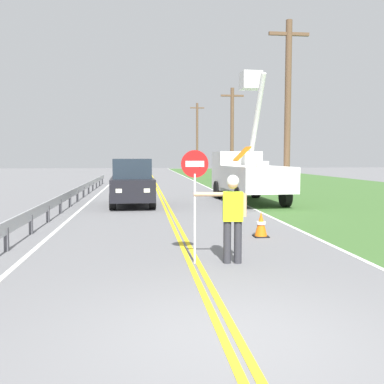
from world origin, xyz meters
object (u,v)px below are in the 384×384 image
(stop_sign_paddle, at_px, (195,181))
(traffic_cone_lead, at_px, (261,225))
(utility_pole_far, at_px, (197,137))
(utility_pole_mid, at_px, (232,134))
(oncoming_suv_nearest, at_px, (132,182))
(utility_pole_near, at_px, (288,110))
(utility_bucket_truck, at_px, (247,172))
(flagger_worker, at_px, (232,213))

(stop_sign_paddle, bearing_deg, traffic_cone_lead, 51.98)
(stop_sign_paddle, xyz_separation_m, utility_pole_far, (5.93, 47.01, 2.94))
(utility_pole_mid, relative_size, utility_pole_far, 0.84)
(oncoming_suv_nearest, xyz_separation_m, utility_pole_mid, (7.50, 14.40, 2.88))
(utility_pole_mid, xyz_separation_m, utility_pole_far, (-0.05, 21.66, 0.71))
(utility_pole_mid, height_order, utility_pole_far, utility_pole_far)
(utility_pole_near, xyz_separation_m, utility_pole_far, (0.55, 36.76, 0.39))
(oncoming_suv_nearest, bearing_deg, traffic_cone_lead, -65.78)
(utility_bucket_truck, bearing_deg, traffic_cone_lead, -101.11)
(flagger_worker, relative_size, utility_bucket_truck, 0.26)
(utility_pole_near, bearing_deg, utility_pole_far, 89.14)
(flagger_worker, distance_m, utility_bucket_truck, 12.68)
(stop_sign_paddle, distance_m, utility_pole_near, 11.85)
(oncoming_suv_nearest, relative_size, utility_pole_mid, 0.62)
(utility_bucket_truck, height_order, utility_pole_far, utility_pole_far)
(oncoming_suv_nearest, relative_size, utility_pole_far, 0.52)
(utility_bucket_truck, xyz_separation_m, utility_pole_near, (1.37, -1.91, 2.82))
(oncoming_suv_nearest, xyz_separation_m, traffic_cone_lead, (3.68, -8.18, -0.72))
(stop_sign_paddle, height_order, utility_pole_far, utility_pole_far)
(stop_sign_paddle, height_order, utility_pole_near, utility_pole_near)
(traffic_cone_lead, bearing_deg, utility_pole_mid, 80.41)
(utility_pole_far, distance_m, traffic_cone_lead, 44.61)
(stop_sign_paddle, height_order, utility_pole_mid, utility_pole_mid)
(utility_pole_near, height_order, utility_pole_far, utility_pole_far)
(utility_pole_near, xyz_separation_m, utility_pole_mid, (0.60, 15.10, -0.31))
(utility_bucket_truck, distance_m, utility_pole_far, 35.04)
(flagger_worker, relative_size, oncoming_suv_nearest, 0.39)
(utility_pole_near, bearing_deg, oncoming_suv_nearest, 174.25)
(oncoming_suv_nearest, bearing_deg, utility_pole_far, 78.33)
(utility_pole_far, bearing_deg, traffic_cone_lead, -94.87)
(utility_pole_mid, bearing_deg, utility_bucket_truck, -98.50)
(utility_bucket_truck, height_order, oncoming_suv_nearest, utility_bucket_truck)
(stop_sign_paddle, relative_size, utility_pole_near, 0.29)
(utility_bucket_truck, bearing_deg, utility_pole_far, 86.84)
(utility_bucket_truck, height_order, utility_pole_mid, utility_pole_mid)
(traffic_cone_lead, bearing_deg, stop_sign_paddle, -128.02)
(utility_bucket_truck, bearing_deg, stop_sign_paddle, -108.23)
(stop_sign_paddle, distance_m, traffic_cone_lead, 3.77)
(stop_sign_paddle, xyz_separation_m, utility_pole_near, (5.37, 10.25, 2.54))
(utility_pole_mid, distance_m, traffic_cone_lead, 23.18)
(flagger_worker, bearing_deg, traffic_cone_lead, 63.92)
(flagger_worker, height_order, stop_sign_paddle, stop_sign_paddle)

